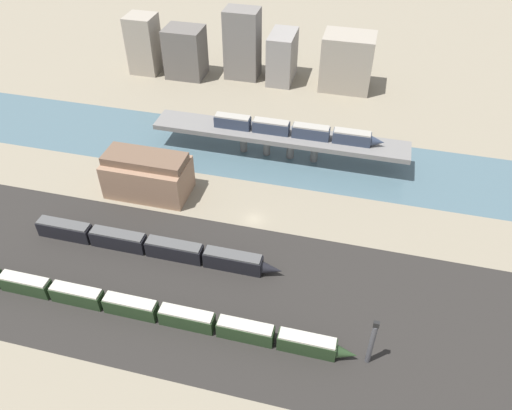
# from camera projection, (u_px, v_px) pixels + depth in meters

# --- Properties ---
(ground_plane) EXTENTS (400.00, 400.00, 0.00)m
(ground_plane) POSITION_uv_depth(u_px,v_px,m) (254.00, 219.00, 120.48)
(ground_plane) COLOR gray
(railbed_yard) EXTENTS (280.00, 42.00, 0.01)m
(railbed_yard) POSITION_uv_depth(u_px,v_px,m) (225.00, 295.00, 102.76)
(railbed_yard) COLOR #282623
(railbed_yard) RESTS_ON ground
(river_water) EXTENTS (320.00, 26.91, 0.01)m
(river_water) POSITION_uv_depth(u_px,v_px,m) (278.00, 155.00, 140.98)
(river_water) COLOR #47606B
(river_water) RESTS_ON ground
(bridge) EXTENTS (70.48, 9.03, 7.37)m
(bridge) POSITION_uv_depth(u_px,v_px,m) (279.00, 136.00, 136.88)
(bridge) COLOR slate
(bridge) RESTS_ON ground
(train_on_bridge) EXTENTS (46.24, 3.06, 3.54)m
(train_on_bridge) POSITION_uv_depth(u_px,v_px,m) (296.00, 130.00, 134.23)
(train_on_bridge) COLOR #2D384C
(train_on_bridge) RESTS_ON bridge
(train_yard_near) EXTENTS (84.78, 2.79, 3.88)m
(train_yard_near) POSITION_uv_depth(u_px,v_px,m) (137.00, 308.00, 97.85)
(train_yard_near) COLOR #23381E
(train_yard_near) RESTS_ON ground
(train_yard_mid) EXTENTS (57.49, 3.09, 4.18)m
(train_yard_mid) POSITION_uv_depth(u_px,v_px,m) (152.00, 246.00, 110.66)
(train_yard_mid) COLOR black
(train_yard_mid) RESTS_ON ground
(warehouse_building) EXTENTS (20.73, 11.27, 11.24)m
(warehouse_building) POSITION_uv_depth(u_px,v_px,m) (148.00, 175.00, 125.19)
(warehouse_building) COLOR #937056
(warehouse_building) RESTS_ON ground
(signal_tower) EXTENTS (1.00, 0.93, 11.57)m
(signal_tower) POSITION_uv_depth(u_px,v_px,m) (372.00, 343.00, 87.40)
(signal_tower) COLOR #4C4C51
(signal_tower) RESTS_ON ground
(city_block_far_left) EXTENTS (9.83, 9.51, 20.05)m
(city_block_far_left) POSITION_uv_depth(u_px,v_px,m) (144.00, 44.00, 175.71)
(city_block_far_left) COLOR gray
(city_block_far_left) RESTS_ON ground
(city_block_left) EXTENTS (12.98, 10.66, 17.16)m
(city_block_left) POSITION_uv_depth(u_px,v_px,m) (185.00, 52.00, 173.83)
(city_block_left) COLOR #605B56
(city_block_left) RESTS_ON ground
(city_block_center) EXTENTS (11.58, 8.69, 23.69)m
(city_block_center) POSITION_uv_depth(u_px,v_px,m) (242.00, 44.00, 171.23)
(city_block_center) COLOR slate
(city_block_center) RESTS_ON ground
(city_block_right) EXTENTS (8.41, 14.53, 16.65)m
(city_block_right) POSITION_uv_depth(u_px,v_px,m) (282.00, 57.00, 171.49)
(city_block_right) COLOR gray
(city_block_right) RESTS_ON ground
(city_block_far_right) EXTENTS (16.77, 12.23, 18.51)m
(city_block_far_right) POSITION_uv_depth(u_px,v_px,m) (347.00, 62.00, 166.33)
(city_block_far_right) COLOR gray
(city_block_far_right) RESTS_ON ground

